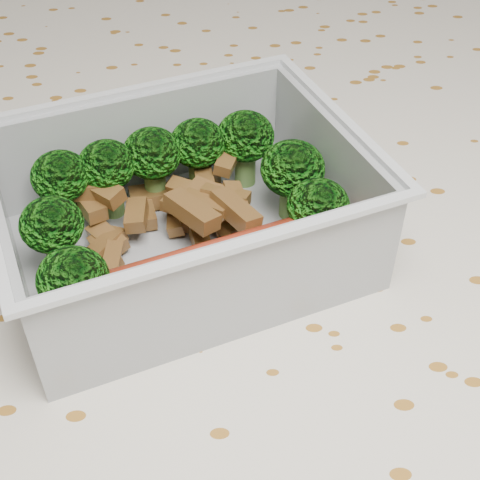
{
  "coord_description": "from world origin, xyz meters",
  "views": [
    {
      "loc": [
        -0.01,
        -0.26,
        1.02
      ],
      "look_at": [
        0.01,
        0.01,
        0.78
      ],
      "focal_mm": 50.0,
      "sensor_mm": 36.0,
      "label": 1
    }
  ],
  "objects": [
    {
      "name": "dining_table",
      "position": [
        0.0,
        0.0,
        0.67
      ],
      "size": [
        1.4,
        0.9,
        0.75
      ],
      "color": "brown",
      "rests_on": "ground"
    },
    {
      "name": "tablecloth",
      "position": [
        0.0,
        0.0,
        0.72
      ],
      "size": [
        1.46,
        0.96,
        0.19
      ],
      "color": "silver",
      "rests_on": "dining_table"
    },
    {
      "name": "lunch_container",
      "position": [
        -0.03,
        0.03,
        0.78
      ],
      "size": [
        0.24,
        0.21,
        0.07
      ],
      "color": "#B8BDC2",
      "rests_on": "tablecloth"
    },
    {
      "name": "broccoli_florets",
      "position": [
        -0.03,
        0.05,
        0.79
      ],
      "size": [
        0.18,
        0.15,
        0.05
      ],
      "color": "#608C3F",
      "rests_on": "lunch_container"
    },
    {
      "name": "meat_pile",
      "position": [
        -0.03,
        0.04,
        0.78
      ],
      "size": [
        0.11,
        0.1,
        0.03
      ],
      "color": "brown",
      "rests_on": "lunch_container"
    },
    {
      "name": "sausage",
      "position": [
        -0.01,
        -0.01,
        0.78
      ],
      "size": [
        0.16,
        0.08,
        0.03
      ],
      "color": "#AF301B",
      "rests_on": "lunch_container"
    }
  ]
}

